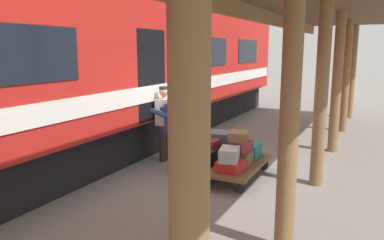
{
  "coord_description": "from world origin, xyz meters",
  "views": [
    {
      "loc": [
        -2.77,
        7.12,
        2.52
      ],
      "look_at": [
        0.47,
        0.61,
        1.15
      ],
      "focal_mm": 35.18,
      "sensor_mm": 36.0,
      "label": 1
    }
  ],
  "objects_px": {
    "suitcase_navy_fabric": "(211,155)",
    "suitcase_slate_roller": "(220,136)",
    "train_car": "(99,69)",
    "luggage_cart": "(225,163)",
    "suitcase_brown_leather": "(239,136)",
    "suitcase_gray_aluminum": "(229,154)",
    "porter_by_door": "(165,121)",
    "suitcase_orange_carryall": "(220,147)",
    "suitcase_burgundy_valise": "(240,146)",
    "suitcase_olive_duffel": "(241,157)",
    "porter_in_overalls": "(173,128)",
    "suitcase_red_plastic": "(231,166)",
    "suitcase_teal_softside": "(249,150)",
    "suitcase_maroon_trunk": "(210,145)",
    "suitcase_black_hardshell": "(200,159)"
  },
  "relations": [
    {
      "from": "suitcase_olive_duffel",
      "to": "porter_by_door",
      "type": "xyz_separation_m",
      "value": [
        1.96,
        -0.41,
        0.5
      ]
    },
    {
      "from": "suitcase_maroon_trunk",
      "to": "suitcase_orange_carryall",
      "type": "bearing_deg",
      "value": -91.86
    },
    {
      "from": "suitcase_gray_aluminum",
      "to": "suitcase_maroon_trunk",
      "type": "xyz_separation_m",
      "value": [
        0.62,
        -0.52,
        -0.02
      ]
    },
    {
      "from": "suitcase_teal_softside",
      "to": "suitcase_red_plastic",
      "type": "height_order",
      "value": "suitcase_teal_softside"
    },
    {
      "from": "suitcase_black_hardshell",
      "to": "suitcase_brown_leather",
      "type": "xyz_separation_m",
      "value": [
        -0.61,
        -0.47,
        0.41
      ]
    },
    {
      "from": "suitcase_orange_carryall",
      "to": "suitcase_brown_leather",
      "type": "relative_size",
      "value": 1.16
    },
    {
      "from": "luggage_cart",
      "to": "suitcase_maroon_trunk",
      "type": "bearing_deg",
      "value": 4.1
    },
    {
      "from": "luggage_cart",
      "to": "suitcase_gray_aluminum",
      "type": "distance_m",
      "value": 0.71
    },
    {
      "from": "suitcase_brown_leather",
      "to": "suitcase_olive_duffel",
      "type": "bearing_deg",
      "value": -124.14
    },
    {
      "from": "porter_by_door",
      "to": "suitcase_black_hardshell",
      "type": "bearing_deg",
      "value": 145.08
    },
    {
      "from": "luggage_cart",
      "to": "suitcase_red_plastic",
      "type": "xyz_separation_m",
      "value": [
        -0.32,
        0.51,
        0.14
      ]
    },
    {
      "from": "suitcase_teal_softside",
      "to": "suitcase_gray_aluminum",
      "type": "height_order",
      "value": "suitcase_gray_aluminum"
    },
    {
      "from": "suitcase_burgundy_valise",
      "to": "suitcase_slate_roller",
      "type": "distance_m",
      "value": 0.81
    },
    {
      "from": "suitcase_red_plastic",
      "to": "suitcase_maroon_trunk",
      "type": "bearing_deg",
      "value": -36.47
    },
    {
      "from": "luggage_cart",
      "to": "porter_in_overalls",
      "type": "distance_m",
      "value": 1.28
    },
    {
      "from": "suitcase_teal_softside",
      "to": "suitcase_maroon_trunk",
      "type": "height_order",
      "value": "suitcase_maroon_trunk"
    },
    {
      "from": "train_car",
      "to": "suitcase_orange_carryall",
      "type": "xyz_separation_m",
      "value": [
        -3.08,
        -0.2,
        -1.61
      ]
    },
    {
      "from": "luggage_cart",
      "to": "suitcase_maroon_trunk",
      "type": "distance_m",
      "value": 0.48
    },
    {
      "from": "suitcase_teal_softside",
      "to": "train_car",
      "type": "bearing_deg",
      "value": 3.07
    },
    {
      "from": "suitcase_slate_roller",
      "to": "porter_by_door",
      "type": "bearing_deg",
      "value": 3.02
    },
    {
      "from": "suitcase_navy_fabric",
      "to": "suitcase_olive_duffel",
      "type": "bearing_deg",
      "value": 180.0
    },
    {
      "from": "suitcase_teal_softside",
      "to": "suitcase_navy_fabric",
      "type": "relative_size",
      "value": 0.86
    },
    {
      "from": "suitcase_navy_fabric",
      "to": "suitcase_olive_duffel",
      "type": "distance_m",
      "value": 0.64
    },
    {
      "from": "luggage_cart",
      "to": "suitcase_brown_leather",
      "type": "distance_m",
      "value": 0.67
    },
    {
      "from": "train_car",
      "to": "suitcase_brown_leather",
      "type": "distance_m",
      "value": 3.9
    },
    {
      "from": "suitcase_brown_leather",
      "to": "porter_in_overalls",
      "type": "distance_m",
      "value": 1.39
    },
    {
      "from": "suitcase_navy_fabric",
      "to": "porter_in_overalls",
      "type": "distance_m",
      "value": 0.95
    },
    {
      "from": "suitcase_navy_fabric",
      "to": "suitcase_slate_roller",
      "type": "height_order",
      "value": "suitcase_slate_roller"
    },
    {
      "from": "suitcase_gray_aluminum",
      "to": "suitcase_burgundy_valise",
      "type": "xyz_separation_m",
      "value": [
        -0.03,
        -0.52,
        0.04
      ]
    },
    {
      "from": "suitcase_gray_aluminum",
      "to": "suitcase_slate_roller",
      "type": "bearing_deg",
      "value": -59.1
    },
    {
      "from": "suitcase_gray_aluminum",
      "to": "porter_by_door",
      "type": "bearing_deg",
      "value": -26.31
    },
    {
      "from": "suitcase_teal_softside",
      "to": "suitcase_gray_aluminum",
      "type": "distance_m",
      "value": 1.06
    },
    {
      "from": "suitcase_orange_carryall",
      "to": "suitcase_burgundy_valise",
      "type": "xyz_separation_m",
      "value": [
        -0.63,
        0.53,
        0.21
      ]
    },
    {
      "from": "suitcase_teal_softside",
      "to": "porter_by_door",
      "type": "xyz_separation_m",
      "value": [
        1.96,
        0.1,
        0.48
      ]
    },
    {
      "from": "suitcase_burgundy_valise",
      "to": "suitcase_slate_roller",
      "type": "relative_size",
      "value": 0.82
    },
    {
      "from": "suitcase_red_plastic",
      "to": "porter_by_door",
      "type": "distance_m",
      "value": 2.23
    },
    {
      "from": "suitcase_red_plastic",
      "to": "suitcase_maroon_trunk",
      "type": "distance_m",
      "value": 0.84
    },
    {
      "from": "suitcase_brown_leather",
      "to": "suitcase_teal_softside",
      "type": "bearing_deg",
      "value": -92.72
    },
    {
      "from": "train_car",
      "to": "suitcase_slate_roller",
      "type": "relative_size",
      "value": 36.83
    },
    {
      "from": "suitcase_orange_carryall",
      "to": "suitcase_gray_aluminum",
      "type": "bearing_deg",
      "value": 120.03
    },
    {
      "from": "luggage_cart",
      "to": "suitcase_slate_roller",
      "type": "bearing_deg",
      "value": -56.04
    },
    {
      "from": "suitcase_red_plastic",
      "to": "suitcase_orange_carryall",
      "type": "bearing_deg",
      "value": -57.9
    },
    {
      "from": "luggage_cart",
      "to": "suitcase_burgundy_valise",
      "type": "bearing_deg",
      "value": 176.77
    },
    {
      "from": "train_car",
      "to": "suitcase_gray_aluminum",
      "type": "bearing_deg",
      "value": 167.0
    },
    {
      "from": "suitcase_teal_softside",
      "to": "suitcase_burgundy_valise",
      "type": "height_order",
      "value": "suitcase_burgundy_valise"
    },
    {
      "from": "suitcase_navy_fabric",
      "to": "suitcase_brown_leather",
      "type": "distance_m",
      "value": 0.77
    },
    {
      "from": "porter_by_door",
      "to": "suitcase_orange_carryall",
      "type": "bearing_deg",
      "value": -175.86
    },
    {
      "from": "suitcase_navy_fabric",
      "to": "luggage_cart",
      "type": "bearing_deg",
      "value": 180.0
    },
    {
      "from": "suitcase_teal_softside",
      "to": "suitcase_gray_aluminum",
      "type": "xyz_separation_m",
      "value": [
        0.03,
        1.05,
        0.17
      ]
    },
    {
      "from": "suitcase_olive_duffel",
      "to": "suitcase_red_plastic",
      "type": "relative_size",
      "value": 0.92
    }
  ]
}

